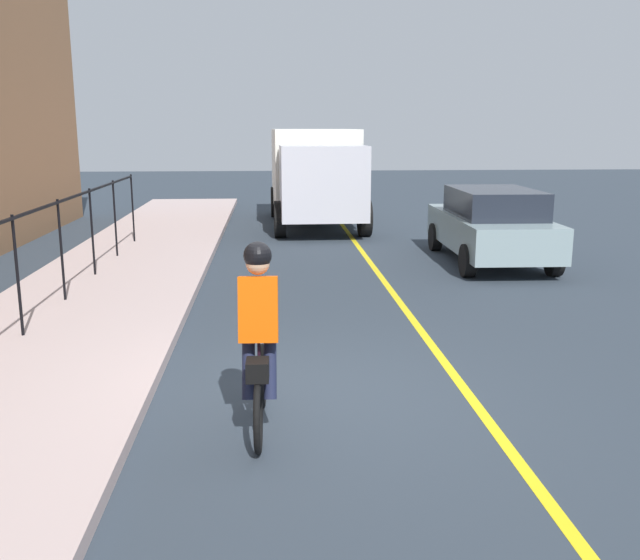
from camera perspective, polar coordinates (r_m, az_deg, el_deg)
ground_plane at (r=7.71m, az=0.04°, el=-9.25°), size 80.00×80.00×0.00m
lane_line_centre at (r=7.98m, az=11.71°, el=-8.74°), size 36.00×0.12×0.01m
cyclist_lead at (r=6.55m, az=-4.98°, el=-4.81°), size 1.71×0.37×1.83m
patrol_sedan at (r=15.33m, az=13.75°, el=4.43°), size 4.44×2.00×1.58m
box_truck_background at (r=20.90m, az=-0.42°, el=8.79°), size 6.75×2.64×2.78m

